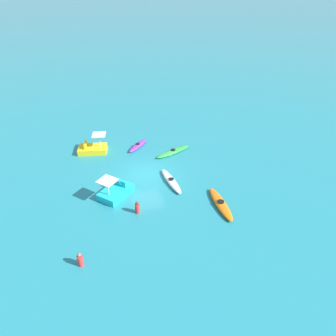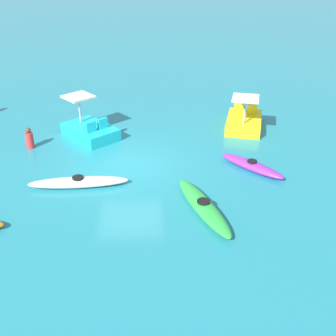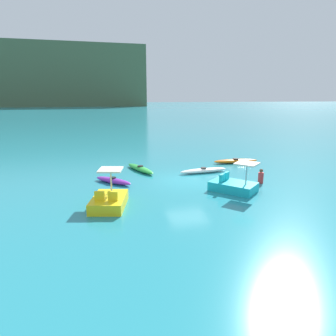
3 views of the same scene
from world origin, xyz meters
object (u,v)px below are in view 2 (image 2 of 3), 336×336
at_px(kayak_green, 203,206).
at_px(person_near_shore, 30,139).
at_px(kayak_purple, 252,166).
at_px(kayak_white, 78,182).
at_px(pedal_boat_cyan, 90,130).
at_px(pedal_boat_yellow, 244,121).

distance_m(kayak_green, person_near_shore, 8.14).
relative_size(kayak_purple, kayak_white, 0.68).
bearing_deg(kayak_green, pedal_boat_cyan, -53.27).
xyz_separation_m(kayak_purple, pedal_boat_cyan, (6.37, -3.13, 0.17)).
xyz_separation_m(kayak_purple, kayak_green, (2.05, 2.66, -0.00)).
xyz_separation_m(kayak_white, pedal_boat_cyan, (0.18, -4.19, 0.17)).
relative_size(kayak_white, pedal_boat_yellow, 1.28).
height_order(kayak_green, pedal_boat_cyan, pedal_boat_cyan).
height_order(kayak_purple, pedal_boat_cyan, pedal_boat_cyan).
bearing_deg(pedal_boat_yellow, pedal_boat_cyan, 6.71).
xyz_separation_m(pedal_boat_cyan, person_near_shore, (2.29, 1.03, 0.05)).
distance_m(kayak_purple, kayak_white, 6.28).
bearing_deg(kayak_green, kayak_purple, -127.69).
height_order(kayak_white, person_near_shore, person_near_shore).
relative_size(kayak_purple, person_near_shore, 2.67).
bearing_deg(pedal_boat_cyan, kayak_white, 92.45).
distance_m(kayak_green, pedal_boat_cyan, 7.22).
bearing_deg(kayak_purple, kayak_green, 52.31).
height_order(kayak_purple, pedal_boat_yellow, pedal_boat_yellow).
bearing_deg(pedal_boat_cyan, person_near_shore, 24.19).
relative_size(kayak_purple, pedal_boat_cyan, 0.84).
relative_size(kayak_green, kayak_white, 1.02).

